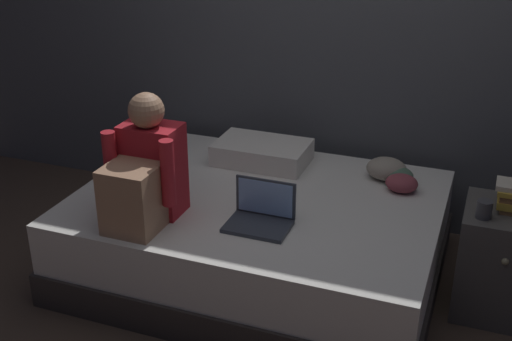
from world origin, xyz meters
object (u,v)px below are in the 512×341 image
Objects in this scene: person_sitting at (145,174)px; mug at (484,209)px; nightstand at (503,261)px; clothes_pile at (393,174)px; pillow at (262,152)px; laptop at (261,214)px; bed at (258,235)px.

person_sitting is 7.28× the size of mug.
nightstand is at bearing 42.69° from mug.
pillow is at bearing 179.02° from clothes_pile.
laptop is 1.01× the size of clothes_pile.
nightstand is 1.27m from laptop.
nightstand is 0.89× the size of person_sitting.
mug is at bearing -19.32° from pillow.
nightstand is 0.76m from clothes_pile.
bed is 3.57× the size of pillow.
laptop is at bearing -165.01° from mug.
person_sitting is 1.68m from mug.
person_sitting reaches higher than mug.
mug is at bearing 14.69° from person_sitting.
nightstand is 0.38m from mug.
person_sitting is at bearing -135.80° from bed.
pillow is at bearing 109.87° from laptop.
bed is 22.22× the size of mug.
mug is (1.17, -0.01, 0.39)m from bed.
bed is 0.56m from pillow.
laptop is 1.09m from mug.
nightstand is 1.51m from pillow.
nightstand reaches higher than bed.
clothes_pile is at bearing 138.93° from mug.
nightstand is 1.81× the size of laptop.
mug is at bearing -137.31° from nightstand.
nightstand is 1.04× the size of pillow.
mug reaches higher than bed.
laptop reaches higher than pillow.
bed is 6.31× the size of clothes_pile.
laptop is 0.79m from pillow.
mug reaches higher than nightstand.
bed is at bearing 179.46° from mug.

